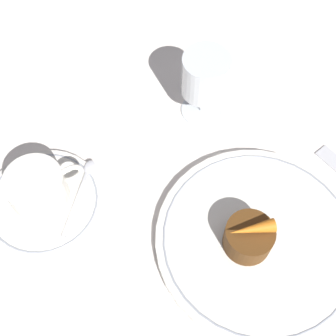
{
  "coord_description": "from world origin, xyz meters",
  "views": [
    {
      "loc": [
        -0.19,
        -0.19,
        0.58
      ],
      "look_at": [
        -0.05,
        0.08,
        0.04
      ],
      "focal_mm": 50.0,
      "sensor_mm": 36.0,
      "label": 1
    }
  ],
  "objects_px": {
    "dinner_plate": "(258,240)",
    "wine_glass": "(205,79)",
    "dessert_cake": "(249,237)",
    "coffee_cup": "(38,188)"
  },
  "relations": [
    {
      "from": "dinner_plate",
      "to": "wine_glass",
      "type": "bearing_deg",
      "value": 79.98
    },
    {
      "from": "wine_glass",
      "to": "dessert_cake",
      "type": "bearing_deg",
      "value": -104.62
    },
    {
      "from": "dinner_plate",
      "to": "wine_glass",
      "type": "height_order",
      "value": "wine_glass"
    },
    {
      "from": "coffee_cup",
      "to": "wine_glass",
      "type": "xyz_separation_m",
      "value": [
        0.27,
        0.04,
        0.04
      ]
    },
    {
      "from": "coffee_cup",
      "to": "dessert_cake",
      "type": "relative_size",
      "value": 1.67
    },
    {
      "from": "coffee_cup",
      "to": "dessert_cake",
      "type": "xyz_separation_m",
      "value": [
        0.21,
        -0.18,
        -0.01
      ]
    },
    {
      "from": "dessert_cake",
      "to": "wine_glass",
      "type": "bearing_deg",
      "value": 75.38
    },
    {
      "from": "dinner_plate",
      "to": "wine_glass",
      "type": "distance_m",
      "value": 0.23
    },
    {
      "from": "wine_glass",
      "to": "dessert_cake",
      "type": "height_order",
      "value": "wine_glass"
    },
    {
      "from": "dessert_cake",
      "to": "coffee_cup",
      "type": "bearing_deg",
      "value": 139.31
    }
  ]
}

